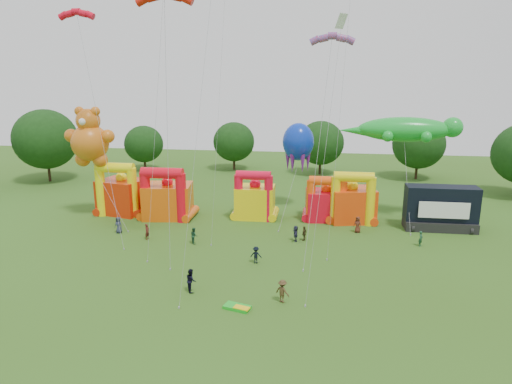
# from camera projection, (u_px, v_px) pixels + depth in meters

# --- Properties ---
(ground) EXTENTS (160.00, 160.00, 0.00)m
(ground) POSITION_uv_depth(u_px,v_px,m) (196.00, 337.00, 30.81)
(ground) COLOR #345518
(ground) RESTS_ON ground
(tree_ring) EXTENTS (122.90, 124.99, 12.07)m
(tree_ring) POSITION_uv_depth(u_px,v_px,m) (178.00, 246.00, 30.03)
(tree_ring) COLOR #352314
(tree_ring) RESTS_ON ground
(bouncy_castle_0) EXTENTS (6.23, 5.43, 6.87)m
(bouncy_castle_0) POSITION_uv_depth(u_px,v_px,m) (121.00, 194.00, 58.22)
(bouncy_castle_0) COLOR red
(bouncy_castle_0) RESTS_ON ground
(bouncy_castle_1) EXTENTS (6.29, 5.31, 6.62)m
(bouncy_castle_1) POSITION_uv_depth(u_px,v_px,m) (167.00, 198.00, 56.45)
(bouncy_castle_1) COLOR #E2550C
(bouncy_castle_1) RESTS_ON ground
(bouncy_castle_2) EXTENTS (4.77, 3.85, 6.20)m
(bouncy_castle_2) POSITION_uv_depth(u_px,v_px,m) (255.00, 199.00, 56.41)
(bouncy_castle_2) COLOR yellow
(bouncy_castle_2) RESTS_ON ground
(bouncy_castle_3) EXTENTS (5.16, 4.32, 5.70)m
(bouncy_castle_3) POSITION_uv_depth(u_px,v_px,m) (326.00, 203.00, 55.71)
(bouncy_castle_3) COLOR red
(bouncy_castle_3) RESTS_ON ground
(bouncy_castle_4) EXTENTS (5.94, 5.15, 6.39)m
(bouncy_castle_4) POSITION_uv_depth(u_px,v_px,m) (352.00, 202.00, 55.00)
(bouncy_castle_4) COLOR #E93E0C
(bouncy_castle_4) RESTS_ON ground
(stage_trailer) EXTENTS (7.92, 3.14, 5.10)m
(stage_trailer) POSITION_uv_depth(u_px,v_px,m) (441.00, 209.00, 52.16)
(stage_trailer) COLOR black
(stage_trailer) RESTS_ON ground
(teddy_bear_kite) EXTENTS (9.78, 7.65, 13.78)m
(teddy_bear_kite) POSITION_uv_depth(u_px,v_px,m) (102.00, 176.00, 54.36)
(teddy_bear_kite) COLOR #CF6717
(teddy_bear_kite) RESTS_ON ground
(gecko_kite) EXTENTS (14.41, 9.25, 12.62)m
(gecko_kite) POSITION_uv_depth(u_px,v_px,m) (405.00, 140.00, 54.12)
(gecko_kite) COLOR green
(gecko_kite) RESTS_ON ground
(octopus_kite) EXTENTS (4.10, 12.73, 11.42)m
(octopus_kite) POSITION_uv_depth(u_px,v_px,m) (293.00, 171.00, 57.76)
(octopus_kite) COLOR #0C2EB5
(octopus_kite) RESTS_ON ground
(parafoil_kites) EXTENTS (30.36, 10.75, 25.16)m
(parafoil_kites) POSITION_uv_depth(u_px,v_px,m) (159.00, 134.00, 45.25)
(parafoil_kites) COLOR red
(parafoil_kites) RESTS_ON ground
(diamond_kites) EXTENTS (19.51, 20.01, 44.11)m
(diamond_kites) POSITION_uv_depth(u_px,v_px,m) (246.00, 73.00, 40.55)
(diamond_kites) COLOR red
(diamond_kites) RESTS_ON ground
(folded_kite_bundle) EXTENTS (2.20, 1.52, 0.31)m
(folded_kite_bundle) POSITION_uv_depth(u_px,v_px,m) (238.00, 307.00, 34.47)
(folded_kite_bundle) COLOR green
(folded_kite_bundle) RESTS_ON ground
(spectator_0) EXTENTS (1.01, 0.76, 1.87)m
(spectator_0) POSITION_uv_depth(u_px,v_px,m) (118.00, 225.00, 51.18)
(spectator_0) COLOR #2A3046
(spectator_0) RESTS_ON ground
(spectator_1) EXTENTS (0.54, 0.71, 1.76)m
(spectator_1) POSITION_uv_depth(u_px,v_px,m) (147.00, 232.00, 49.15)
(spectator_1) COLOR #4E1B16
(spectator_1) RESTS_ON ground
(spectator_2) EXTENTS (0.98, 1.05, 1.74)m
(spectator_2) POSITION_uv_depth(u_px,v_px,m) (194.00, 236.00, 47.98)
(spectator_2) COLOR #1A4129
(spectator_2) RESTS_ON ground
(spectator_3) EXTENTS (1.11, 0.69, 1.65)m
(spectator_3) POSITION_uv_depth(u_px,v_px,m) (256.00, 255.00, 42.83)
(spectator_3) COLOR black
(spectator_3) RESTS_ON ground
(spectator_4) EXTENTS (0.77, 1.01, 1.60)m
(spectator_4) POSITION_uv_depth(u_px,v_px,m) (304.00, 233.00, 48.82)
(spectator_4) COLOR #393116
(spectator_4) RESTS_ON ground
(spectator_5) EXTENTS (0.73, 1.66, 1.73)m
(spectator_5) POSITION_uv_depth(u_px,v_px,m) (296.00, 233.00, 48.60)
(spectator_5) COLOR #25263D
(spectator_5) RESTS_ON ground
(spectator_6) EXTENTS (1.09, 0.99, 1.87)m
(spectator_6) POSITION_uv_depth(u_px,v_px,m) (358.00, 225.00, 51.33)
(spectator_6) COLOR #572618
(spectator_6) RESTS_ON ground
(spectator_7) EXTENTS (0.62, 0.71, 1.63)m
(spectator_7) POSITION_uv_depth(u_px,v_px,m) (421.00, 239.00, 47.20)
(spectator_7) COLOR #1A432A
(spectator_7) RESTS_ON ground
(spectator_8) EXTENTS (1.09, 1.19, 1.96)m
(spectator_8) POSITION_uv_depth(u_px,v_px,m) (191.00, 280.00, 37.11)
(spectator_8) COLOR black
(spectator_8) RESTS_ON ground
(spectator_9) EXTENTS (1.39, 1.21, 1.87)m
(spectator_9) POSITION_uv_depth(u_px,v_px,m) (282.00, 291.00, 35.33)
(spectator_9) COLOR #46331C
(spectator_9) RESTS_ON ground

